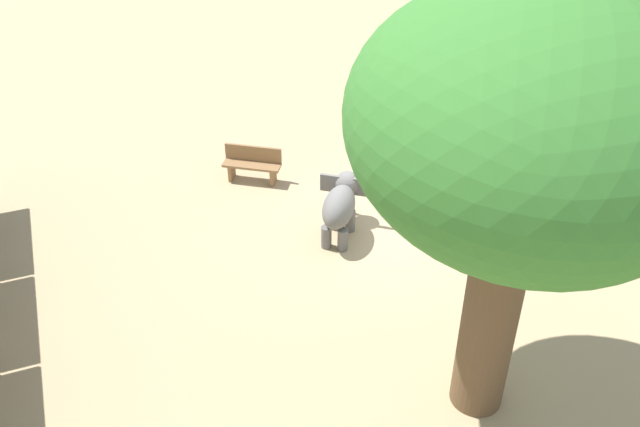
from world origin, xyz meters
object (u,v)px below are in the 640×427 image
(shade_tree_main, at_px, (525,131))
(picnic_table_near, at_px, (533,142))
(person_handler, at_px, (460,207))
(wooden_bench, at_px, (252,163))
(elephant, at_px, (341,204))

(shade_tree_main, height_order, picnic_table_near, shade_tree_main)
(person_handler, bearing_deg, picnic_table_near, -121.25)
(wooden_bench, bearing_deg, elephant, 144.96)
(person_handler, relative_size, shade_tree_main, 0.23)
(shade_tree_main, relative_size, picnic_table_near, 4.46)
(wooden_bench, bearing_deg, shade_tree_main, 133.62)
(shade_tree_main, bearing_deg, picnic_table_near, -40.03)
(elephant, bearing_deg, wooden_bench, 57.98)
(person_handler, height_order, picnic_table_near, person_handler)
(shade_tree_main, bearing_deg, wooden_bench, 11.53)
(person_handler, distance_m, shade_tree_main, 5.94)
(elephant, relative_size, picnic_table_near, 1.07)
(person_handler, distance_m, wooden_bench, 5.26)
(shade_tree_main, relative_size, wooden_bench, 4.99)
(shade_tree_main, bearing_deg, person_handler, -24.67)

